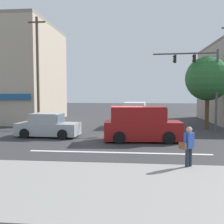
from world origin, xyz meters
The scene contains 11 objects.
ground_plane centered at (0.00, 0.00, 0.00)m, with size 120.00×120.00×0.00m, color #333335.
lane_marking_stripe centered at (0.00, -3.50, 0.00)m, with size 9.00×0.24×0.01m, color silver.
sidewalk_curb centered at (0.00, -8.50, 0.08)m, with size 40.00×5.00×0.16m, color gray.
building_left_block centered at (-13.47, 10.84, 5.01)m, with size 11.00×10.64×10.02m.
street_tree centered at (6.50, 5.62, 4.08)m, with size 3.56×3.56×5.88m.
utility_pole_near_left centered at (-7.04, 4.21, 4.60)m, with size 1.40×0.22×8.90m.
traffic_light_mast centered at (5.89, 4.49, 4.18)m, with size 4.88×0.55×6.20m.
sedan_parked_curbside centered at (-5.04, 0.71, 0.71)m, with size 4.18×2.04×1.58m.
van_crossing_leftbound centered at (1.13, -0.28, 1.01)m, with size 4.72×2.28×2.11m.
van_crossing_center centered at (0.66, 6.90, 1.01)m, with size 2.28×4.72×2.11m.
pedestrian_foreground_with_bag centered at (2.82, -6.23, 0.95)m, with size 0.62×0.54×1.67m.
Camera 1 is at (0.91, -16.15, 2.93)m, focal length 42.00 mm.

